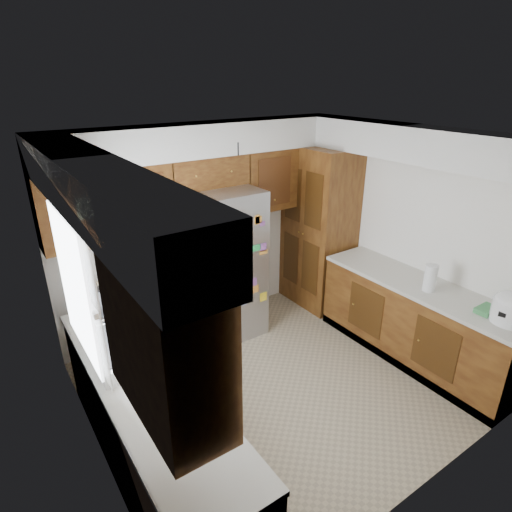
% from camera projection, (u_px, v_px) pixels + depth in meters
% --- Properties ---
extents(floor, '(3.60, 3.60, 0.00)m').
position_uv_depth(floor, '(280.00, 382.00, 4.48)').
color(floor, tan).
rests_on(floor, ground).
extents(room_shell, '(3.64, 3.24, 2.52)m').
position_uv_depth(room_shell, '(252.00, 208.00, 3.98)').
color(room_shell, white).
rests_on(room_shell, ground).
extents(left_counter_run, '(1.36, 3.20, 0.92)m').
position_uv_depth(left_counter_run, '(152.00, 400.00, 3.62)').
color(left_counter_run, '#401D0C').
rests_on(left_counter_run, ground).
extents(right_counter_run, '(0.63, 2.25, 0.92)m').
position_uv_depth(right_counter_run, '(415.00, 324.00, 4.73)').
color(right_counter_run, '#401D0C').
rests_on(right_counter_run, ground).
extents(pantry, '(0.60, 0.90, 2.15)m').
position_uv_depth(pantry, '(319.00, 228.00, 5.71)').
color(pantry, '#401D0C').
rests_on(pantry, ground).
extents(fridge, '(0.90, 0.79, 1.80)m').
position_uv_depth(fridge, '(220.00, 265.00, 5.04)').
color(fridge, '#939397').
rests_on(fridge, ground).
extents(bridge_cabinet, '(0.96, 0.34, 0.35)m').
position_uv_depth(bridge_cabinet, '(207.00, 171.00, 4.79)').
color(bridge_cabinet, '#401D0C').
rests_on(bridge_cabinet, fridge).
extents(fridge_top_items, '(0.87, 0.36, 0.25)m').
position_uv_depth(fridge_top_items, '(204.00, 146.00, 4.63)').
color(fridge_top_items, blue).
rests_on(fridge_top_items, bridge_cabinet).
extents(sink_assembly, '(0.52, 0.70, 0.37)m').
position_uv_depth(sink_assembly, '(125.00, 346.00, 3.38)').
color(sink_assembly, white).
rests_on(sink_assembly, left_counter_run).
extents(left_counter_clutter, '(0.38, 0.90, 0.38)m').
position_uv_depth(left_counter_clutter, '(102.00, 302.00, 3.91)').
color(left_counter_clutter, black).
rests_on(left_counter_clutter, left_counter_run).
extents(rice_cooker, '(0.33, 0.32, 0.28)m').
position_uv_depth(rice_cooker, '(511.00, 307.00, 3.79)').
color(rice_cooker, white).
rests_on(rice_cooker, right_counter_run).
extents(paper_towel, '(0.13, 0.13, 0.28)m').
position_uv_depth(paper_towel, '(430.00, 278.00, 4.35)').
color(paper_towel, white).
rests_on(paper_towel, right_counter_run).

